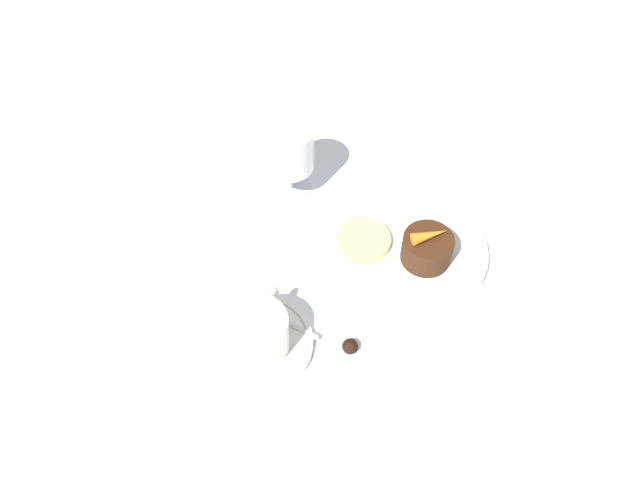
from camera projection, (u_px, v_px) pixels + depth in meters
The scene contains 11 objects.
ground_plane at pixel (393, 249), 0.89m from camera, with size 3.00×3.00×0.00m, color white.
dinner_plate at pixel (408, 250), 0.87m from camera, with size 0.22×0.22×0.01m.
saucer at pixel (258, 343), 0.79m from camera, with size 0.14×0.14×0.01m.
coffee_cup at pixel (257, 332), 0.76m from camera, with size 0.11×0.08×0.06m.
spoon at pixel (272, 315), 0.80m from camera, with size 0.03×0.11×0.00m.
wine_glass at pixel (288, 152), 0.90m from camera, with size 0.07×0.07×0.12m.
fork at pixel (375, 347), 0.79m from camera, with size 0.04×0.18×0.01m.
dessert_cake at pixel (427, 249), 0.84m from camera, with size 0.07×0.07×0.04m.
carrot_garnish at pixel (430, 235), 0.82m from camera, with size 0.04×0.05×0.02m.
pineapple_slice at pixel (363, 240), 0.87m from camera, with size 0.08×0.08×0.01m.
chocolate_truffle at pixel (350, 346), 0.78m from camera, with size 0.02×0.02×0.02m.
Camera 1 is at (-0.54, -0.09, 0.70)m, focal length 35.00 mm.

